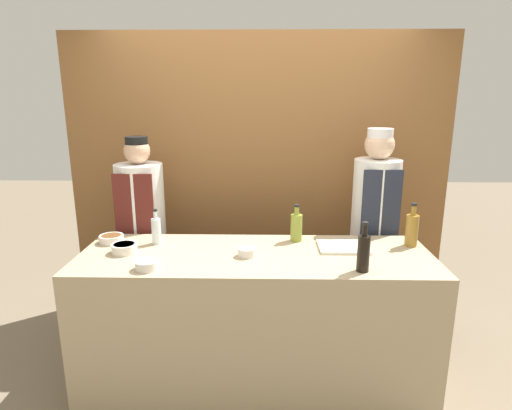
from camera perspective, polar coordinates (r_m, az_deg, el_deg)
name	(u,v)px	position (r m, az deg, el deg)	size (l,w,h in m)	color
ground_plane	(256,381)	(3.18, -0.06, -22.47)	(14.00, 14.00, 0.00)	#756651
cabinet_wall	(258,180)	(3.67, 0.31, 3.30)	(3.15, 0.18, 2.40)	brown
counter	(256,320)	(2.92, -0.07, -15.11)	(2.24, 0.76, 0.94)	tan
sauce_bowl_white	(147,264)	(2.56, -14.37, -7.69)	(0.13, 0.13, 0.05)	silver
sauce_bowl_brown	(111,238)	(3.07, -18.71, -4.25)	(0.16, 0.16, 0.05)	silver
sauce_bowl_red	(124,248)	(2.85, -17.16, -5.48)	(0.16, 0.16, 0.06)	silver
sauce_bowl_orange	(247,252)	(2.67, -1.25, -6.24)	(0.11, 0.11, 0.05)	silver
cutting_board	(343,247)	(2.87, 11.55, -5.51)	(0.32, 0.25, 0.02)	white
bottle_clear	(156,230)	(2.95, -13.16, -3.30)	(0.06, 0.06, 0.24)	silver
bottle_oil	(296,227)	(2.94, 5.40, -2.90)	(0.08, 0.08, 0.26)	olive
bottle_soy	(363,252)	(2.50, 14.13, -6.12)	(0.07, 0.07, 0.29)	black
bottle_vinegar	(412,229)	(3.01, 20.06, -3.07)	(0.08, 0.08, 0.29)	olive
chef_left	(143,233)	(3.44, -14.88, -3.63)	(0.36, 0.36, 1.62)	#28282D
chef_right	(374,229)	(3.40, 15.40, -3.13)	(0.35, 0.35, 1.68)	#28282D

